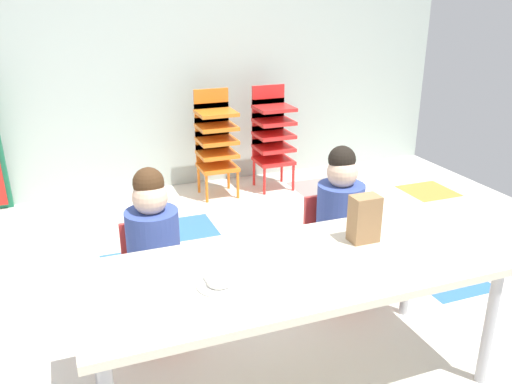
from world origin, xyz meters
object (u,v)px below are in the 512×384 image
object	(u,v)px
seated_child_middle_seat	(339,210)
paper_plate_near_edge	(220,285)
kid_chair_red_stack	(272,132)
kid_chair_orange_stack	(215,137)
donut_powdered_loose	(218,276)
donut_powdered_on_plate	(219,281)
seated_child_near_camera	(153,240)
craft_table	(295,275)
paper_bag_brown	(364,219)

from	to	relation	value
seated_child_middle_seat	paper_plate_near_edge	distance (m)	1.10
kid_chair_red_stack	kid_chair_orange_stack	bearing A→B (deg)	180.00
kid_chair_red_stack	donut_powdered_loose	size ratio (longest dim) A/B	7.71
donut_powdered_on_plate	donut_powdered_loose	bearing A→B (deg)	77.67
kid_chair_red_stack	donut_powdered_on_plate	world-z (taller)	kid_chair_red_stack
kid_chair_orange_stack	kid_chair_red_stack	bearing A→B (deg)	0.00
seated_child_near_camera	donut_powdered_loose	bearing A→B (deg)	-75.36
paper_plate_near_edge	kid_chair_orange_stack	bearing A→B (deg)	73.50
donut_powdered_loose	donut_powdered_on_plate	bearing A→B (deg)	-102.33
kid_chair_red_stack	paper_plate_near_edge	bearing A→B (deg)	-116.78
craft_table	paper_bag_brown	size ratio (longest dim) A/B	8.22
kid_chair_orange_stack	donut_powdered_on_plate	xyz separation A→B (m)	(-0.75, -2.53, 0.12)
kid_chair_red_stack	paper_plate_near_edge	distance (m)	2.84
paper_plate_near_edge	donut_powdered_loose	world-z (taller)	donut_powdered_loose
kid_chair_orange_stack	kid_chair_red_stack	distance (m)	0.53
paper_plate_near_edge	donut_powdered_on_plate	xyz separation A→B (m)	(0.00, 0.00, 0.02)
kid_chair_orange_stack	kid_chair_red_stack	xyz separation A→B (m)	(0.53, 0.00, 0.00)
kid_chair_orange_stack	donut_powdered_on_plate	bearing A→B (deg)	-106.50
craft_table	kid_chair_orange_stack	xyz separation A→B (m)	(0.40, 2.48, -0.05)
seated_child_middle_seat	kid_chair_orange_stack	world-z (taller)	seated_child_middle_seat
craft_table	donut_powdered_loose	xyz separation A→B (m)	(-0.34, -0.01, 0.07)
kid_chair_orange_stack	donut_powdered_loose	world-z (taller)	kid_chair_orange_stack
kid_chair_orange_stack	paper_bag_brown	distance (m)	2.39
paper_bag_brown	craft_table	bearing A→B (deg)	-165.79
kid_chair_red_stack	paper_bag_brown	size ratio (longest dim) A/B	4.18
kid_chair_orange_stack	donut_powdered_on_plate	world-z (taller)	kid_chair_orange_stack
seated_child_middle_seat	kid_chair_orange_stack	size ratio (longest dim) A/B	1.00
craft_table	seated_child_near_camera	size ratio (longest dim) A/B	1.97
donut_powdered_loose	kid_chair_orange_stack	bearing A→B (deg)	73.43
donut_powdered_loose	paper_bag_brown	bearing A→B (deg)	8.22
donut_powdered_on_plate	kid_chair_orange_stack	bearing A→B (deg)	73.50
seated_child_middle_seat	kid_chair_red_stack	xyz separation A→B (m)	(0.38, 1.89, -0.04)
seated_child_middle_seat	kid_chair_orange_stack	bearing A→B (deg)	94.37
kid_chair_red_stack	paper_bag_brown	bearing A→B (deg)	-102.75
kid_chair_red_stack	donut_powdered_loose	bearing A→B (deg)	-117.03
craft_table	kid_chair_red_stack	xyz separation A→B (m)	(0.93, 2.48, -0.05)
craft_table	seated_child_middle_seat	xyz separation A→B (m)	(0.54, 0.59, -0.01)
donut_powdered_loose	paper_plate_near_edge	bearing A→B (deg)	-102.33
kid_chair_orange_stack	paper_plate_near_edge	bearing A→B (deg)	-106.50
craft_table	donut_powdered_loose	size ratio (longest dim) A/B	15.16
craft_table	seated_child_near_camera	xyz separation A→B (m)	(-0.50, 0.59, -0.01)
craft_table	donut_powdered_loose	bearing A→B (deg)	-178.78
seated_child_near_camera	paper_plate_near_edge	world-z (taller)	seated_child_near_camera
donut_powdered_on_plate	donut_powdered_loose	size ratio (longest dim) A/B	0.87
seated_child_middle_seat	paper_plate_near_edge	world-z (taller)	seated_child_middle_seat
kid_chair_red_stack	craft_table	bearing A→B (deg)	-110.48
seated_child_near_camera	seated_child_middle_seat	world-z (taller)	same
paper_plate_near_edge	craft_table	bearing A→B (deg)	8.76
seated_child_middle_seat	paper_bag_brown	distance (m)	0.54
craft_table	paper_bag_brown	distance (m)	0.43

